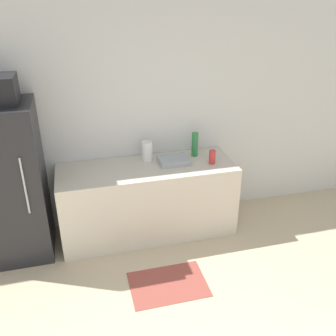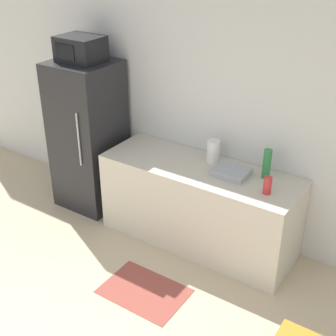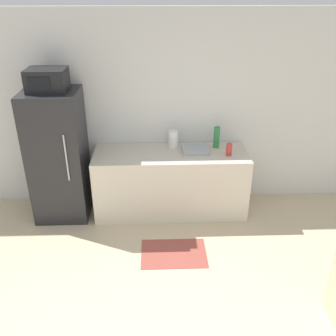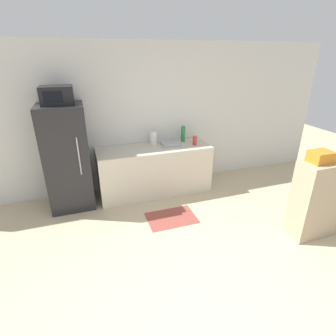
# 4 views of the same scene
# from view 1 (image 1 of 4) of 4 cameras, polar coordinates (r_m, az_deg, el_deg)

# --- Properties ---
(wall_back) EXTENTS (8.00, 0.06, 2.60)m
(wall_back) POSITION_cam_1_polar(r_m,az_deg,el_deg) (4.35, -8.50, 7.03)
(wall_back) COLOR silver
(wall_back) RESTS_ON ground_plane
(refrigerator) EXTENTS (0.68, 0.67, 1.70)m
(refrigerator) POSITION_cam_1_polar(r_m,az_deg,el_deg) (4.20, -22.88, -2.28)
(refrigerator) COLOR #232326
(refrigerator) RESTS_ON ground_plane
(counter) EXTENTS (2.01, 0.70, 0.86)m
(counter) POSITION_cam_1_polar(r_m,az_deg,el_deg) (4.41, -3.09, -4.88)
(counter) COLOR beige
(counter) RESTS_ON ground_plane
(sink_basin) EXTENTS (0.33, 0.27, 0.06)m
(sink_basin) POSITION_cam_1_polar(r_m,az_deg,el_deg) (4.29, 0.87, 1.20)
(sink_basin) COLOR #9EA3A8
(sink_basin) RESTS_ON counter
(bottle_tall) EXTENTS (0.08, 0.08, 0.29)m
(bottle_tall) POSITION_cam_1_polar(r_m,az_deg,el_deg) (4.44, 4.11, 3.61)
(bottle_tall) COLOR #2D7F42
(bottle_tall) RESTS_ON counter
(bottle_short) EXTENTS (0.07, 0.07, 0.16)m
(bottle_short) POSITION_cam_1_polar(r_m,az_deg,el_deg) (4.28, 6.75, 1.67)
(bottle_short) COLOR red
(bottle_short) RESTS_ON counter
(paper_towel_roll) EXTENTS (0.13, 0.13, 0.23)m
(paper_towel_roll) POSITION_cam_1_polar(r_m,az_deg,el_deg) (4.33, -3.19, 2.61)
(paper_towel_roll) COLOR white
(paper_towel_roll) RESTS_ON counter
(kitchen_rug) EXTENTS (0.76, 0.53, 0.01)m
(kitchen_rug) POSITION_cam_1_polar(r_m,az_deg,el_deg) (3.93, 0.01, -17.27)
(kitchen_rug) COLOR #99473D
(kitchen_rug) RESTS_ON ground_plane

